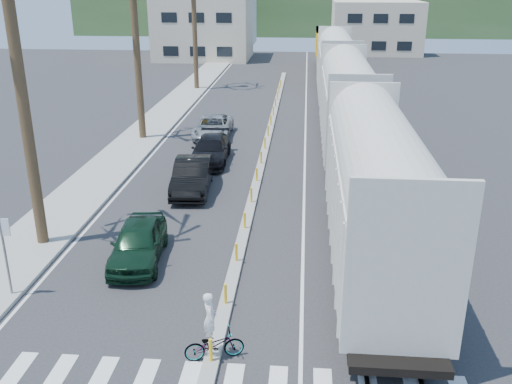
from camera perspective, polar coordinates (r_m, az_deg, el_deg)
ground at (r=17.51m, az=-3.96°, el=-14.87°), size 140.00×140.00×0.00m
sidewalk at (r=41.77m, az=-10.39°, el=6.42°), size 3.00×90.00×0.15m
rails at (r=43.33m, az=8.32°, el=6.99°), size 1.56×100.00×0.06m
median at (r=35.55m, az=0.89°, el=4.26°), size 0.45×60.00×0.85m
lane_markings at (r=40.60m, az=-1.65°, el=6.23°), size 9.42×90.00×0.01m
freight_train at (r=40.44m, az=8.70°, el=10.16°), size 3.00×60.94×5.85m
street_sign at (r=20.46m, az=-23.93°, el=-4.83°), size 0.60×0.08×3.00m
buildings at (r=86.34m, az=-0.97°, el=16.90°), size 38.00×27.00×10.00m
hillside at (r=114.14m, az=3.94°, el=18.62°), size 80.00×20.00×12.00m
car_lead at (r=22.08m, az=-11.71°, el=-4.95°), size 2.71×4.89×1.54m
car_second at (r=28.79m, az=-6.38°, el=1.64°), size 2.44×5.21×1.64m
car_third at (r=33.30m, az=-4.57°, el=4.21°), size 2.32×5.17×1.47m
car_rear at (r=38.71m, az=-4.31°, el=6.53°), size 2.50×5.14×1.41m
cyclist at (r=16.59m, az=-4.30°, el=-14.40°), size 1.54×2.03×2.11m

